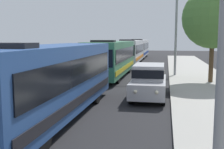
{
  "coord_description": "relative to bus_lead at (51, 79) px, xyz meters",
  "views": [
    {
      "loc": [
        3.3,
        1.86,
        3.34
      ],
      "look_at": [
        0.64,
        15.65,
        1.52
      ],
      "focal_mm": 44.97,
      "sensor_mm": 36.0,
      "label": 1
    }
  ],
  "objects": [
    {
      "name": "roadside_tree",
      "position": [
        7.86,
        10.68,
        3.09
      ],
      "size": [
        4.4,
        4.4,
        6.84
      ],
      "color": "#4C3823",
      "rests_on": "sidewalk"
    },
    {
      "name": "bus_second_in_line",
      "position": [
        -0.0,
        13.0,
        -0.0
      ],
      "size": [
        2.58,
        11.07,
        3.21
      ],
      "color": "#33724C",
      "rests_on": "ground_plane"
    },
    {
      "name": "white_suv",
      "position": [
        3.7,
        4.83,
        -0.66
      ],
      "size": [
        1.86,
        4.65,
        1.9
      ],
      "color": "#B7B7BC",
      "rests_on": "ground_plane"
    },
    {
      "name": "bus_middle",
      "position": [
        -0.0,
        25.89,
        -0.0
      ],
      "size": [
        2.58,
        10.63,
        3.21
      ],
      "color": "silver",
      "rests_on": "ground_plane"
    },
    {
      "name": "bus_lead",
      "position": [
        0.0,
        0.0,
        0.0
      ],
      "size": [
        2.58,
        11.14,
        3.21
      ],
      "color": "#284C8C",
      "rests_on": "ground_plane"
    },
    {
      "name": "bus_fourth_in_line",
      "position": [
        0.0,
        37.82,
        0.0
      ],
      "size": [
        2.58,
        11.78,
        3.21
      ],
      "color": "silver",
      "rests_on": "ground_plane"
    },
    {
      "name": "streetlamp_mid",
      "position": [
        5.4,
        14.24,
        3.22
      ],
      "size": [
        6.08,
        0.28,
        7.69
      ],
      "color": "gray",
      "rests_on": "sidewalk"
    }
  ]
}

